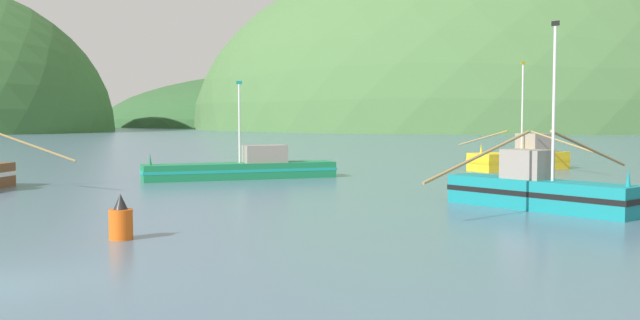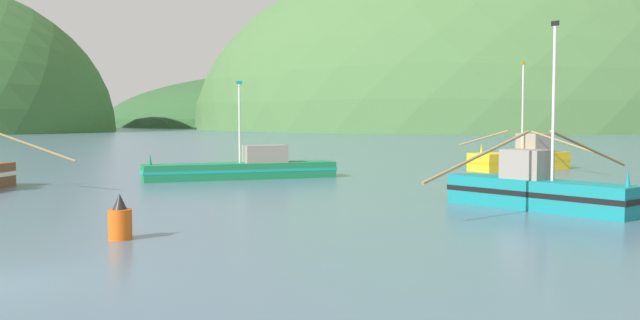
# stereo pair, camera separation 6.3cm
# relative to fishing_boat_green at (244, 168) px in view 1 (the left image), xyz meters

# --- Properties ---
(hill_far_right) EXTENTS (170.26, 136.21, 103.85)m
(hill_far_right) POSITION_rel_fishing_boat_green_xyz_m (33.21, 168.68, -0.64)
(hill_far_right) COLOR #47703D
(hill_far_right) RESTS_ON ground
(hill_far_center) EXTENTS (148.35, 118.68, 39.73)m
(hill_far_center) POSITION_rel_fishing_boat_green_xyz_m (80.58, 198.85, -0.64)
(hill_far_center) COLOR #2D562D
(hill_far_center) RESTS_ON ground
(hill_mid_left) EXTENTS (156.17, 124.94, 38.98)m
(hill_mid_left) POSITION_rel_fishing_boat_green_xyz_m (-21.10, 213.02, -0.64)
(hill_mid_left) COLOR #2D562D
(hill_mid_left) RESTS_ON ground
(fishing_boat_green) EXTENTS (11.69, 7.11, 6.04)m
(fishing_boat_green) POSITION_rel_fishing_boat_green_xyz_m (0.00, 0.00, 0.00)
(fishing_boat_green) COLOR #197A47
(fishing_boat_green) RESTS_ON ground
(fishing_boat_teal) EXTENTS (9.92, 10.78, 7.77)m
(fishing_boat_teal) POSITION_rel_fishing_boat_green_xyz_m (15.49, -12.73, 0.18)
(fishing_boat_teal) COLOR #147F84
(fishing_boat_teal) RESTS_ON ground
(fishing_boat_yellow) EXTENTS (7.81, 11.13, 7.75)m
(fishing_boat_yellow) POSITION_rel_fishing_boat_green_xyz_m (18.20, 9.50, 0.20)
(fishing_boat_yellow) COLOR gold
(fishing_boat_yellow) RESTS_ON ground
(channel_buoy) EXTENTS (0.75, 0.75, 1.46)m
(channel_buoy) POSITION_rel_fishing_boat_green_xyz_m (1.03, -21.86, -0.05)
(channel_buoy) COLOR #E55914
(channel_buoy) RESTS_ON ground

